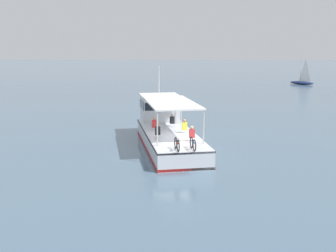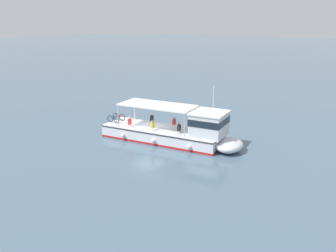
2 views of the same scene
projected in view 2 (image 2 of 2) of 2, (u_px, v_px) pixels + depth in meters
name	position (u px, v px, depth m)	size (l,w,h in m)	color
ground_plane	(148.00, 138.00, 32.05)	(400.00, 400.00, 0.00)	slate
ferry_main	(178.00, 132.00, 30.41)	(13.06, 5.56, 5.32)	silver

